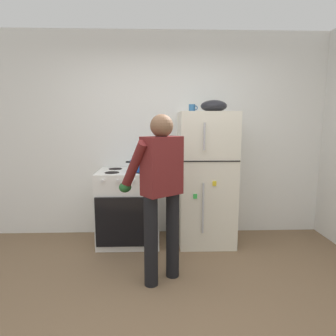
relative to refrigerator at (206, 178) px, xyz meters
name	(u,v)px	position (x,y,z in m)	size (l,w,h in m)	color
ground	(171,323)	(-0.51, -1.57, -0.83)	(8.00, 8.00, 0.00)	brown
kitchen_wall_back	(165,135)	(-0.51, 0.38, 0.52)	(6.00, 0.10, 2.70)	white
refrigerator	(206,178)	(0.00, 0.00, 0.00)	(0.68, 0.72, 1.65)	silver
stove_range	(129,207)	(-0.97, -0.01, -0.36)	(0.76, 0.67, 0.93)	white
person_cook	(160,184)	(-0.59, -0.93, 0.12)	(0.64, 0.66, 1.60)	black
red_pot	(141,166)	(-0.81, -0.05, 0.18)	(0.37, 0.27, 0.13)	#19479E
coffee_mug	(192,108)	(-0.18, 0.05, 0.87)	(0.11, 0.08, 0.10)	#2D6093
mixing_bowl	(214,106)	(0.08, 0.00, 0.90)	(0.32, 0.32, 0.14)	black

